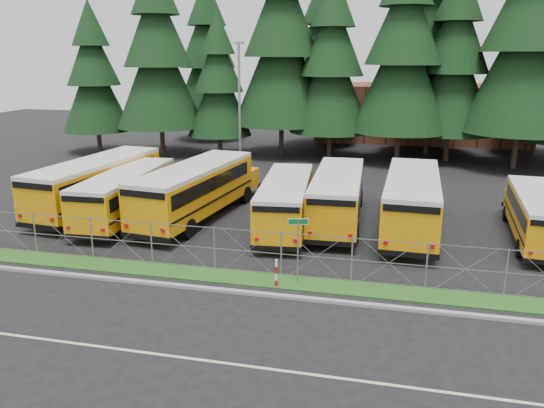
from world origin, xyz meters
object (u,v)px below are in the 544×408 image
at_px(bus_2, 198,191).
at_px(bus_5, 338,197).
at_px(bus_1, 129,195).
at_px(light_standard, 240,105).
at_px(bus_6, 412,203).
at_px(bus_east, 536,216).
at_px(bus_0, 101,184).
at_px(striped_bollard, 276,273).
at_px(street_sign, 298,237).
at_px(bus_4, 286,203).

distance_m(bus_2, bus_5, 8.01).
distance_m(bus_1, light_standard, 13.73).
distance_m(bus_1, bus_2, 4.01).
bearing_deg(light_standard, bus_5, -50.64).
bearing_deg(bus_2, bus_6, 9.75).
relative_size(bus_1, bus_east, 1.10).
distance_m(bus_0, light_standard, 13.28).
xyz_separation_m(bus_1, striped_bollard, (10.34, -7.34, -0.81)).
bearing_deg(light_standard, bus_1, -103.07).
height_order(bus_east, street_sign, street_sign).
height_order(bus_east, light_standard, light_standard).
height_order(bus_4, street_sign, street_sign).
height_order(bus_4, bus_6, bus_6).
xyz_separation_m(bus_east, striped_bollard, (-11.66, -8.51, -0.68)).
bearing_deg(striped_bollard, bus_5, 80.95).
distance_m(bus_0, striped_bollard, 15.56).
bearing_deg(bus_6, light_standard, 140.97).
height_order(bus_east, striped_bollard, bus_east).
bearing_deg(bus_6, bus_east, -0.83).
bearing_deg(light_standard, striped_bollard, -69.84).
height_order(bus_6, light_standard, light_standard).
height_order(bus_4, light_standard, light_standard).
distance_m(bus_2, street_sign, 10.61).
bearing_deg(striped_bollard, bus_6, 58.13).
bearing_deg(bus_1, bus_4, 0.56).
bearing_deg(bus_1, bus_5, 7.00).
height_order(bus_2, street_sign, bus_2).
height_order(bus_1, street_sign, bus_1).
relative_size(bus_east, light_standard, 0.96).
bearing_deg(bus_0, bus_6, 6.30).
bearing_deg(bus_0, bus_1, -21.88).
bearing_deg(bus_5, bus_2, -175.46).
distance_m(street_sign, light_standard, 21.39).
xyz_separation_m(bus_2, bus_east, (18.14, 0.15, -0.31)).
height_order(bus_0, bus_1, bus_0).
height_order(bus_1, light_standard, light_standard).
xyz_separation_m(street_sign, striped_bollard, (-0.77, -0.63, -1.43)).
bearing_deg(bus_east, bus_0, -176.00).
relative_size(bus_6, bus_east, 1.21).
height_order(bus_4, bus_5, bus_5).
xyz_separation_m(bus_2, light_standard, (-0.91, 11.74, 3.91)).
relative_size(bus_1, bus_5, 0.96).
relative_size(bus_east, street_sign, 3.48).
height_order(bus_6, bus_east, bus_6).
bearing_deg(bus_1, street_sign, -33.53).
height_order(bus_0, street_sign, bus_0).
xyz_separation_m(bus_2, bus_6, (11.97, 0.47, -0.04)).
bearing_deg(striped_bollard, bus_0, 146.06).
height_order(bus_6, striped_bollard, bus_6).
bearing_deg(bus_east, bus_4, -172.52).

